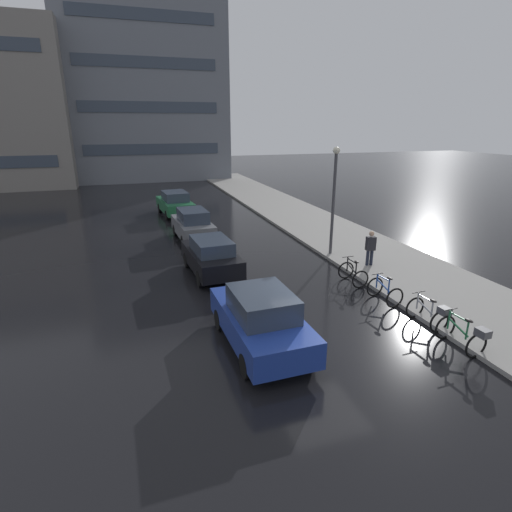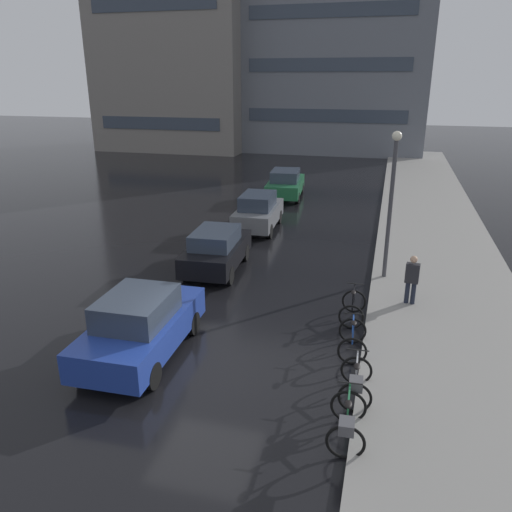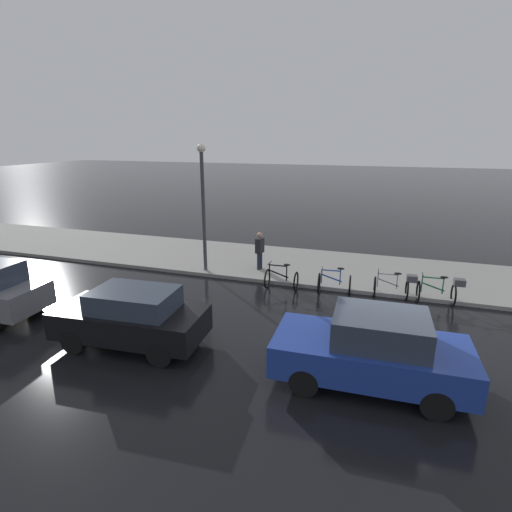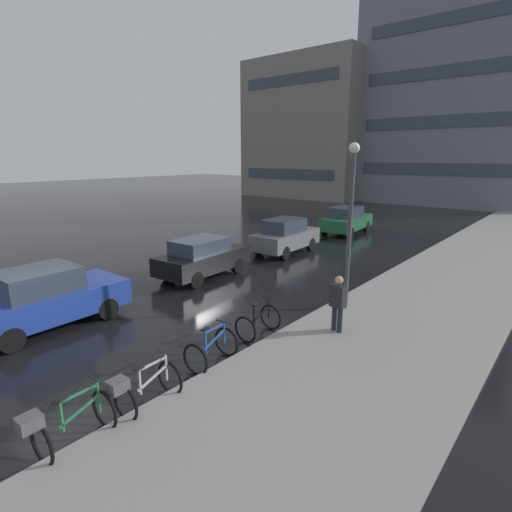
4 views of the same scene
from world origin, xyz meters
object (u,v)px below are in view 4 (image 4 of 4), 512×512
object	(u,v)px
car_blue	(45,298)
car_green	(346,220)
bicycle_farthest	(258,322)
streetlamp	(351,212)
bicycle_nearest	(65,423)
car_black	(202,257)
car_grey	(285,236)
bicycle_second	(142,388)
pedestrian	(338,303)
bicycle_third	(212,349)

from	to	relation	value
car_blue	car_green	world-z (taller)	car_blue
bicycle_farthest	streetlamp	xyz separation A→B (m)	(0.81, 3.40, 2.66)
bicycle_farthest	bicycle_nearest	bearing A→B (deg)	-86.45
streetlamp	car_black	bearing A→B (deg)	-173.67
car_grey	streetlamp	xyz separation A→B (m)	(5.83, -4.78, 2.20)
bicycle_nearest	bicycle_second	size ratio (longest dim) A/B	1.02
pedestrian	streetlamp	world-z (taller)	streetlamp
car_grey	streetlamp	bearing A→B (deg)	-39.37
bicycle_second	pedestrian	xyz separation A→B (m)	(1.23, 5.27, 0.46)
bicycle_third	bicycle_second	bearing A→B (deg)	-83.38
streetlamp	car_blue	bearing A→B (deg)	-130.67
bicycle_nearest	car_blue	distance (m)	5.70
car_black	car_green	size ratio (longest dim) A/B	0.89
bicycle_second	car_black	xyz separation A→B (m)	(-5.53, 6.67, 0.32)
car_green	pedestrian	size ratio (longest dim) A/B	2.68
pedestrian	bicycle_farthest	bearing A→B (deg)	-140.42
bicycle_second	streetlamp	bearing A→B (deg)	86.68
bicycle_second	car_blue	bearing A→B (deg)	174.02
bicycle_third	streetlamp	bearing A→B (deg)	82.86
streetlamp	bicycle_nearest	bearing A→B (deg)	-93.14
bicycle_farthest	car_black	distance (m)	5.84
car_blue	car_grey	distance (m)	11.54
bicycle_second	car_grey	xyz separation A→B (m)	(-5.40, 12.11, 0.37)
bicycle_third	car_blue	bearing A→B (deg)	-163.99
bicycle_third	pedestrian	xyz separation A→B (m)	(1.47, 3.23, 0.54)
bicycle_second	pedestrian	bearing A→B (deg)	76.81
bicycle_second	bicycle_third	world-z (taller)	bicycle_third
car_green	bicycle_nearest	bearing A→B (deg)	-74.84
bicycle_second	bicycle_farthest	distance (m)	3.95
bicycle_second	car_black	size ratio (longest dim) A/B	0.35
pedestrian	car_blue	bearing A→B (deg)	-144.61
car_blue	bicycle_third	bearing A→B (deg)	16.01
car_grey	bicycle_second	bearing A→B (deg)	-65.95
car_green	streetlamp	distance (m)	13.12
bicycle_third	car_grey	size ratio (longest dim) A/B	0.29
bicycle_nearest	car_blue	bearing A→B (deg)	159.58
bicycle_nearest	car_green	bearing A→B (deg)	105.16
car_green	pedestrian	xyz separation A→B (m)	(6.77, -13.53, 0.12)
bicycle_nearest	pedestrian	world-z (taller)	pedestrian
car_blue	car_grey	world-z (taller)	car_blue
bicycle_farthest	car_black	xyz separation A→B (m)	(-5.14, 2.74, 0.41)
bicycle_nearest	streetlamp	size ratio (longest dim) A/B	0.28
bicycle_second	pedestrian	size ratio (longest dim) A/B	0.83
bicycle_third	car_black	xyz separation A→B (m)	(-5.29, 4.62, 0.40)
car_green	streetlamp	bearing A→B (deg)	-62.56
car_blue	car_grey	size ratio (longest dim) A/B	1.07
bicycle_nearest	pedestrian	distance (m)	6.83
pedestrian	streetlamp	xyz separation A→B (m)	(-0.81, 2.06, 2.12)
bicycle_nearest	car_blue	world-z (taller)	car_blue
bicycle_second	bicycle_farthest	world-z (taller)	bicycle_farthest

